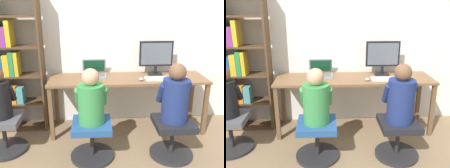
# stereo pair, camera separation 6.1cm
# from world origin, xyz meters

# --- Properties ---
(ground_plane) EXTENTS (14.00, 14.00, 0.00)m
(ground_plane) POSITION_xyz_m (0.00, 0.00, 0.00)
(ground_plane) COLOR #846B4C
(wall_back) EXTENTS (10.00, 0.05, 2.60)m
(wall_back) POSITION_xyz_m (0.00, 0.62, 1.30)
(wall_back) COLOR silver
(wall_back) RESTS_ON ground_plane
(desk) EXTENTS (2.04, 0.55, 0.74)m
(desk) POSITION_xyz_m (0.00, 0.28, 0.66)
(desk) COLOR brown
(desk) RESTS_ON ground_plane
(desktop_monitor) EXTENTS (0.45, 0.20, 0.46)m
(desktop_monitor) POSITION_xyz_m (0.39, 0.40, 0.98)
(desktop_monitor) COLOR black
(desktop_monitor) RESTS_ON desk
(laptop) EXTENTS (0.32, 0.30, 0.21)m
(laptop) POSITION_xyz_m (-0.44, 0.41, 0.78)
(laptop) COLOR gray
(laptop) RESTS_ON desk
(keyboard) EXTENTS (0.42, 0.16, 0.03)m
(keyboard) POSITION_xyz_m (0.42, 0.18, 0.75)
(keyboard) COLOR silver
(keyboard) RESTS_ON desk
(computer_mouse_by_keyboard) EXTENTS (0.06, 0.09, 0.03)m
(computer_mouse_by_keyboard) POSITION_xyz_m (0.15, 0.15, 0.75)
(computer_mouse_by_keyboard) COLOR #99999E
(computer_mouse_by_keyboard) RESTS_ON desk
(office_chair_left) EXTENTS (0.49, 0.49, 0.44)m
(office_chair_left) POSITION_xyz_m (0.43, -0.39, 0.24)
(office_chair_left) COLOR #262628
(office_chair_left) RESTS_ON ground_plane
(office_chair_right) EXTENTS (0.49, 0.49, 0.44)m
(office_chair_right) POSITION_xyz_m (-0.48, -0.36, 0.24)
(office_chair_right) COLOR #262628
(office_chair_right) RESTS_ON ground_plane
(person_at_monitor) EXTENTS (0.35, 0.31, 0.64)m
(person_at_monitor) POSITION_xyz_m (0.43, -0.38, 0.72)
(person_at_monitor) COLOR navy
(person_at_monitor) RESTS_ON office_chair_left
(person_at_laptop) EXTENTS (0.34, 0.30, 0.60)m
(person_at_laptop) POSITION_xyz_m (-0.48, -0.36, 0.70)
(person_at_laptop) COLOR #388C47
(person_at_laptop) RESTS_ON office_chair_right
(office_chair_side) EXTENTS (0.49, 0.49, 0.44)m
(office_chair_side) POSITION_xyz_m (-1.50, -0.16, 0.24)
(office_chair_side) COLOR #262628
(office_chair_side) RESTS_ON ground_plane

